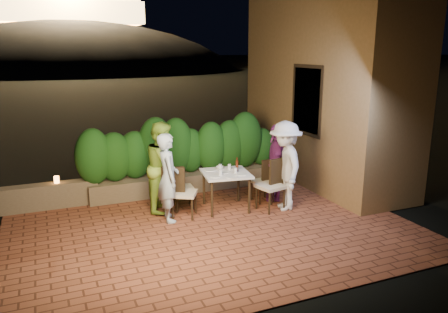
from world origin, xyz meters
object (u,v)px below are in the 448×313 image
dining_table (226,191)px  beer_bottle (237,164)px  diner_white (285,166)px  diner_blue (168,178)px  bowl (220,167)px  diner_purple (276,162)px  diner_green (163,167)px  parapet_lamp (57,180)px  chair_right_front (271,185)px  chair_left_front (184,192)px  chair_left_back (183,187)px  chair_right_back (263,181)px

dining_table → beer_bottle: size_ratio=3.17×
beer_bottle → diner_white: bearing=-27.4°
diner_blue → diner_white: bearing=-92.3°
bowl → diner_blue: bearing=-159.4°
diner_purple → dining_table: bearing=-56.1°
bowl → diner_green: bearing=174.8°
beer_bottle → diner_blue: 1.44m
diner_green → parapet_lamp: size_ratio=12.58×
diner_white → parapet_lamp: diner_white is taller
chair_right_front → diner_white: size_ratio=0.58×
chair_left_front → parapet_lamp: size_ratio=6.91×
beer_bottle → chair_left_front: (-1.13, -0.08, -0.41)m
chair_left_back → beer_bottle: bearing=-15.7°
chair_left_front → parapet_lamp: chair_left_front is taller
chair_left_front → chair_right_front: chair_right_front is taller
bowl → diner_white: 1.31m
beer_bottle → diner_green: (-1.37, 0.43, -0.01)m
diner_green → chair_right_back: bearing=-72.2°
chair_left_front → diner_purple: 2.11m
beer_bottle → diner_green: bearing=162.5°
chair_right_back → diner_white: bearing=103.1°
diner_white → diner_green: bearing=-98.2°
chair_left_back → parapet_lamp: bearing=161.4°
chair_right_front → diner_white: diner_white is taller
chair_left_back → chair_right_back: bearing=-3.4°
beer_bottle → diner_blue: size_ratio=0.17×
dining_table → diner_blue: size_ratio=0.54×
chair_right_front → diner_purple: diner_purple is taller
chair_left_back → chair_right_front: (1.55, -0.77, 0.08)m
bowl → diner_blue: size_ratio=0.10×
diner_white → chair_right_front: bearing=-85.9°
chair_left_back → chair_right_front: 1.73m
chair_right_front → parapet_lamp: chair_right_front is taller
diner_blue → parapet_lamp: (-1.87, 1.54, -0.25)m
beer_bottle → chair_right_front: (0.55, -0.39, -0.38)m
bowl → dining_table: bearing=-91.3°
chair_left_back → dining_table: bearing=-21.4°
chair_right_front → chair_right_back: chair_right_front is taller
diner_blue → parapet_lamp: diner_blue is taller
diner_green → dining_table: bearing=-84.6°
chair_left_front → beer_bottle: bearing=33.9°
parapet_lamp → beer_bottle: bearing=-23.1°
dining_table → chair_left_front: bearing=-174.7°
chair_left_front → chair_left_back: chair_left_front is taller
chair_left_front → chair_right_back: 1.79m
chair_right_back → diner_purple: bearing=171.9°
chair_left_front → diner_white: diner_white is taller
beer_bottle → chair_left_back: size_ratio=0.33×
diner_green → diner_purple: size_ratio=1.09×
diner_white → chair_left_back: bearing=-100.9°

